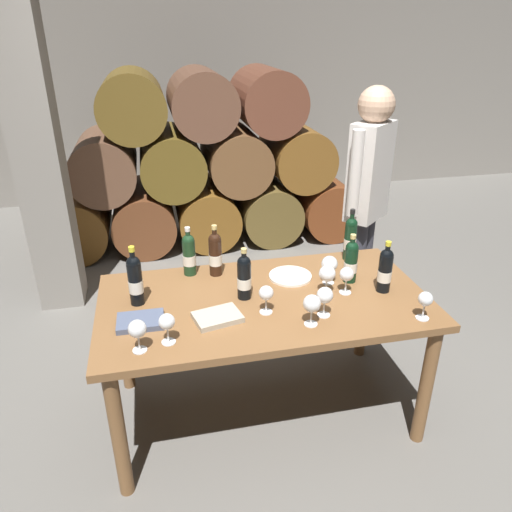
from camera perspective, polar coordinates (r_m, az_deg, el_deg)
ground_plane at (r=2.99m, az=0.87°, el=-17.63°), size 14.00×14.00×0.00m
cellar_back_wall at (r=6.37m, az=-8.26°, el=19.54°), size 10.00×0.24×2.80m
barrel_stack at (r=4.92m, az=-6.14°, el=10.23°), size 3.12×0.90×1.69m
stone_pillar at (r=3.87m, az=-24.54°, el=12.25°), size 0.32×0.32×2.60m
dining_table at (r=2.58m, az=0.97°, el=-6.73°), size 1.70×0.90×0.76m
wine_bottle_0 at (r=2.49m, az=-14.03°, el=-2.72°), size 0.07×0.07×0.32m
wine_bottle_1 at (r=2.94m, az=11.04°, el=2.07°), size 0.07×0.07×0.32m
wine_bottle_2 at (r=2.69m, az=11.11°, el=-0.59°), size 0.07×0.07×0.28m
wine_bottle_3 at (r=2.48m, az=-1.40°, el=-2.44°), size 0.07×0.07×0.28m
wine_bottle_4 at (r=2.72m, az=-4.82°, el=0.29°), size 0.07×0.07×0.30m
wine_bottle_5 at (r=2.74m, az=-7.88°, el=0.23°), size 0.07×0.07×0.29m
wine_bottle_6 at (r=2.63m, az=14.95°, el=-1.57°), size 0.07×0.07×0.29m
wine_glass_0 at (r=2.55m, az=8.38°, el=-2.12°), size 0.09×0.09×0.16m
wine_glass_1 at (r=2.28m, az=6.60°, el=-5.67°), size 0.08×0.08×0.16m
wine_glass_2 at (r=2.45m, az=19.31°, el=-4.92°), size 0.07×0.07×0.14m
wine_glass_3 at (r=2.15m, az=-13.79°, el=-8.43°), size 0.08×0.08×0.15m
wine_glass_4 at (r=2.36m, az=1.21°, el=-4.50°), size 0.07×0.07×0.15m
wine_glass_5 at (r=2.18m, az=-10.45°, el=-7.74°), size 0.07×0.07×0.15m
wine_glass_6 at (r=2.65m, az=8.65°, el=-0.99°), size 0.09×0.09×0.16m
wine_glass_7 at (r=2.57m, az=10.62°, el=-2.22°), size 0.07×0.07×0.15m
wine_glass_8 at (r=2.35m, az=8.11°, el=-4.69°), size 0.08×0.08×0.15m
tasting_notebook at (r=2.38m, az=-13.44°, el=-7.47°), size 0.22×0.16×0.03m
leather_ledger at (r=2.36m, az=-4.56°, el=-7.18°), size 0.25×0.20×0.03m
serving_plate at (r=2.73m, az=4.05°, el=-2.38°), size 0.24×0.24×0.01m
sommelier_presenting at (r=3.34m, az=12.99°, el=7.48°), size 0.40×0.35×1.72m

